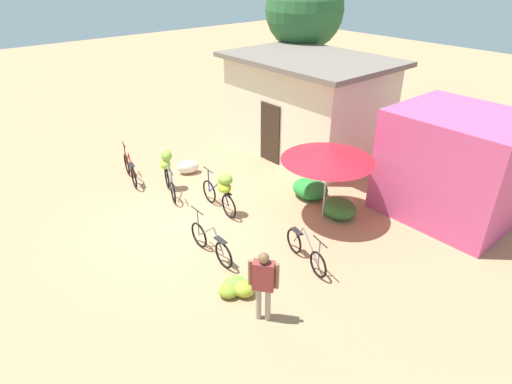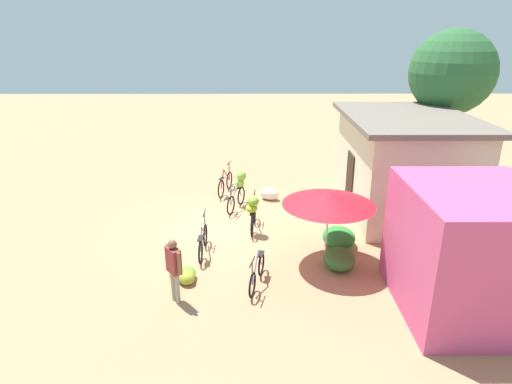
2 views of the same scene
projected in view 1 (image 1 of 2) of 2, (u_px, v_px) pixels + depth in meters
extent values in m
plane|color=tan|center=(187.00, 222.00, 11.26)|extent=(60.00, 60.00, 0.00)
cube|color=beige|center=(307.00, 107.00, 14.93)|extent=(5.02, 3.43, 3.11)
cube|color=#72665B|center=(310.00, 59.00, 14.14)|extent=(5.52, 3.93, 0.16)
cube|color=#332319|center=(270.00, 133.00, 14.21)|extent=(0.90, 0.06, 2.00)
cube|color=#CC4A7E|center=(455.00, 165.00, 11.07)|extent=(3.20, 2.80, 2.80)
cylinder|color=brown|center=(301.00, 78.00, 17.85)|extent=(0.28, 0.28, 3.44)
sphere|color=#2C6032|center=(305.00, 10.00, 16.58)|extent=(3.07, 3.07, 3.07)
ellipsoid|color=#268533|center=(310.00, 189.00, 12.36)|extent=(1.10, 0.93, 0.52)
ellipsoid|color=#33672A|center=(339.00, 208.00, 11.40)|extent=(0.97, 0.82, 0.51)
cylinder|color=beige|center=(325.00, 184.00, 11.06)|extent=(0.04, 0.04, 1.94)
cone|color=red|center=(328.00, 154.00, 10.65)|extent=(2.37, 2.37, 0.35)
torus|color=black|center=(127.00, 164.00, 13.63)|extent=(0.67, 0.21, 0.68)
torus|color=black|center=(134.00, 177.00, 12.82)|extent=(0.67, 0.21, 0.68)
cylinder|color=maroon|center=(131.00, 166.00, 12.81)|extent=(0.39, 0.13, 0.65)
cylinder|color=maroon|center=(128.00, 159.00, 13.21)|extent=(0.68, 0.20, 0.66)
cylinder|color=black|center=(124.00, 144.00, 13.29)|extent=(0.49, 0.15, 0.03)
cylinder|color=maroon|center=(125.00, 154.00, 13.46)|extent=(0.04, 0.04, 0.69)
cube|color=black|center=(131.00, 165.00, 12.72)|extent=(0.38, 0.22, 0.02)
torus|color=black|center=(173.00, 192.00, 12.04)|extent=(0.62, 0.26, 0.64)
torus|color=black|center=(167.00, 178.00, 12.82)|extent=(0.62, 0.26, 0.64)
cylinder|color=slate|center=(167.00, 171.00, 12.53)|extent=(0.36, 0.16, 0.65)
cylinder|color=slate|center=(170.00, 178.00, 12.14)|extent=(0.62, 0.25, 0.66)
cylinder|color=black|center=(171.00, 171.00, 11.71)|extent=(0.48, 0.20, 0.03)
cylinder|color=slate|center=(172.00, 182.00, 11.87)|extent=(0.04, 0.04, 0.67)
cube|color=black|center=(166.00, 169.00, 12.57)|extent=(0.39, 0.25, 0.02)
ellipsoid|color=#8AC035|center=(165.00, 164.00, 12.49)|extent=(0.49, 0.47, 0.29)
ellipsoid|color=#77A936|center=(166.00, 156.00, 12.41)|extent=(0.49, 0.45, 0.34)
torus|color=black|center=(209.00, 192.00, 12.05)|extent=(0.67, 0.10, 0.67)
torus|color=black|center=(229.00, 206.00, 11.33)|extent=(0.67, 0.10, 0.67)
cylinder|color=navy|center=(225.00, 194.00, 11.31)|extent=(0.39, 0.07, 0.62)
cylinder|color=navy|center=(215.00, 187.00, 11.67)|extent=(0.69, 0.09, 0.63)
cylinder|color=black|center=(208.00, 170.00, 11.72)|extent=(0.50, 0.07, 0.03)
cylinder|color=navy|center=(209.00, 181.00, 11.88)|extent=(0.04, 0.04, 0.68)
cube|color=black|center=(226.00, 193.00, 11.22)|extent=(0.37, 0.17, 0.02)
ellipsoid|color=#95B826|center=(224.00, 187.00, 11.18)|extent=(0.47, 0.39, 0.27)
ellipsoid|color=#79A834|center=(225.00, 179.00, 11.10)|extent=(0.48, 0.41, 0.30)
torus|color=black|center=(199.00, 235.00, 10.18)|extent=(0.64, 0.06, 0.64)
torus|color=black|center=(224.00, 255.00, 9.49)|extent=(0.64, 0.06, 0.64)
cylinder|color=slate|center=(219.00, 241.00, 9.48)|extent=(0.39, 0.04, 0.57)
cylinder|color=slate|center=(206.00, 231.00, 9.83)|extent=(0.68, 0.05, 0.58)
cylinder|color=black|center=(197.00, 210.00, 9.85)|extent=(0.50, 0.04, 0.03)
cylinder|color=slate|center=(198.00, 223.00, 10.02)|extent=(0.04, 0.04, 0.69)
cube|color=black|center=(220.00, 240.00, 9.39)|extent=(0.36, 0.15, 0.02)
torus|color=black|center=(318.00, 265.00, 9.23)|extent=(0.60, 0.19, 0.61)
torus|color=black|center=(294.00, 241.00, 10.00)|extent=(0.60, 0.19, 0.61)
cylinder|color=slate|center=(299.00, 234.00, 9.73)|extent=(0.37, 0.12, 0.60)
cylinder|color=slate|center=(311.00, 246.00, 9.34)|extent=(0.66, 0.19, 0.60)
cylinder|color=black|center=(320.00, 242.00, 8.94)|extent=(0.49, 0.14, 0.03)
cylinder|color=slate|center=(319.00, 253.00, 9.09)|extent=(0.04, 0.04, 0.61)
cube|color=black|center=(297.00, 231.00, 9.76)|extent=(0.38, 0.22, 0.02)
ellipsoid|color=#83A834|center=(241.00, 288.00, 8.81)|extent=(0.51, 0.55, 0.30)
ellipsoid|color=#75B835|center=(235.00, 284.00, 8.91)|extent=(0.62, 0.64, 0.31)
ellipsoid|color=olive|center=(229.00, 291.00, 8.74)|extent=(0.54, 0.55, 0.26)
ellipsoid|color=#96A42D|center=(244.00, 289.00, 8.76)|extent=(0.59, 0.57, 0.31)
ellipsoid|color=silver|center=(188.00, 167.00, 13.74)|extent=(0.68, 0.82, 0.44)
cylinder|color=gray|center=(268.00, 304.00, 8.07)|extent=(0.11, 0.11, 0.75)
cylinder|color=gray|center=(259.00, 303.00, 8.10)|extent=(0.11, 0.11, 0.75)
cube|color=maroon|center=(263.00, 276.00, 7.76)|extent=(0.44, 0.40, 0.60)
cylinder|color=brown|center=(277.00, 276.00, 7.70)|extent=(0.08, 0.08, 0.54)
cylinder|color=brown|center=(250.00, 273.00, 7.79)|extent=(0.08, 0.08, 0.54)
sphere|color=brown|center=(264.00, 258.00, 7.57)|extent=(0.20, 0.20, 0.20)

